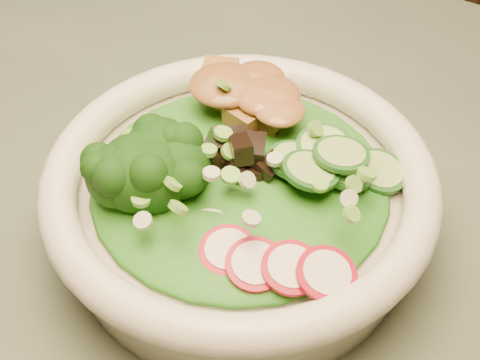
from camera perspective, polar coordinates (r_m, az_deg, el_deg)
The scene contains 10 objects.
dining_table at distance 0.73m, azimuth -6.26°, elevation -2.99°, with size 1.20×0.80×0.75m.
salad_bowl at distance 0.53m, azimuth 0.00°, elevation -1.64°, with size 0.30×0.30×0.08m.
lettuce_bed at distance 0.51m, azimuth 0.00°, elevation 0.08°, with size 0.23×0.23×0.03m, color #185612.
broccoli_florets at distance 0.50m, azimuth -8.11°, elevation 1.31°, with size 0.09×0.08×0.05m, color black, non-canonical shape.
radish_slices at distance 0.46m, azimuth 0.54°, elevation -6.17°, with size 0.12×0.05×0.02m, color maroon, non-canonical shape.
cucumber_slices at distance 0.51m, azimuth 8.37°, elevation 1.17°, with size 0.08×0.08×0.04m, color #98C46D, non-canonical shape.
mushroom_heap at distance 0.51m, azimuth -0.02°, elevation 2.49°, with size 0.08×0.08×0.05m, color black, non-canonical shape.
tofu_cubes at distance 0.55m, azimuth 0.10°, elevation 6.39°, with size 0.10×0.07×0.04m, color olive, non-canonical shape.
peanut_sauce at distance 0.54m, azimuth 0.10°, elevation 7.59°, with size 0.08×0.06×0.02m, color brown.
scallion_garnish at distance 0.49m, azimuth 0.00°, elevation 2.36°, with size 0.22×0.22×0.03m, color #6CB13E, non-canonical shape.
Camera 1 is at (0.32, -0.37, 1.18)m, focal length 50.00 mm.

